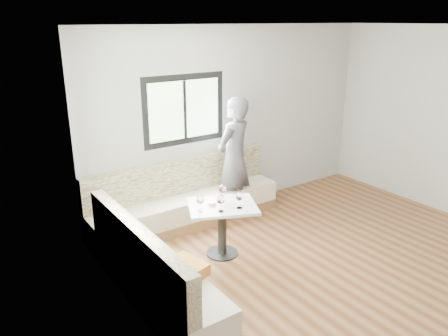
{
  "coord_description": "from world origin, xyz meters",
  "views": [
    {
      "loc": [
        -3.9,
        -2.85,
        2.87
      ],
      "look_at": [
        -1.01,
        1.35,
        1.12
      ],
      "focal_mm": 35.0,
      "sensor_mm": 36.0,
      "label": 1
    }
  ],
  "objects": [
    {
      "name": "wine_glass_d",
      "position": [
        -1.02,
        1.37,
        0.83
      ],
      "size": [
        0.1,
        0.1,
        0.21
      ],
      "color": "white",
      "rests_on": "table"
    },
    {
      "name": "wine_glass_a",
      "position": [
        -1.42,
        1.24,
        0.83
      ],
      "size": [
        0.1,
        0.1,
        0.21
      ],
      "color": "white",
      "rests_on": "table"
    },
    {
      "name": "wine_glass_b",
      "position": [
        -1.23,
        1.1,
        0.83
      ],
      "size": [
        0.1,
        0.1,
        0.21
      ],
      "color": "white",
      "rests_on": "table"
    },
    {
      "name": "olive_ramekin",
      "position": [
        -1.21,
        1.33,
        0.7
      ],
      "size": [
        0.09,
        0.09,
        0.04
      ],
      "color": "white",
      "rests_on": "table"
    },
    {
      "name": "banquette",
      "position": [
        -1.59,
        1.62,
        0.33
      ],
      "size": [
        2.9,
        2.8,
        0.95
      ],
      "color": "#976840",
      "rests_on": "ground"
    },
    {
      "name": "table",
      "position": [
        -1.1,
        1.25,
        0.51
      ],
      "size": [
        1.02,
        0.93,
        0.68
      ],
      "rotation": [
        0.0,
        0.0,
        -0.43
      ],
      "color": "black",
      "rests_on": "ground"
    },
    {
      "name": "wine_glass_c",
      "position": [
        -0.98,
        1.06,
        0.83
      ],
      "size": [
        0.1,
        0.1,
        0.21
      ],
      "color": "white",
      "rests_on": "table"
    },
    {
      "name": "person",
      "position": [
        -0.28,
        2.15,
        0.91
      ],
      "size": [
        0.77,
        0.64,
        1.82
      ],
      "primitive_type": "imported",
      "rotation": [
        0.0,
        0.0,
        3.49
      ],
      "color": "#4D4C52",
      "rests_on": "ground"
    },
    {
      "name": "room",
      "position": [
        -0.08,
        0.08,
        1.41
      ],
      "size": [
        5.01,
        5.01,
        2.81
      ],
      "color": "brown",
      "rests_on": "ground"
    }
  ]
}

